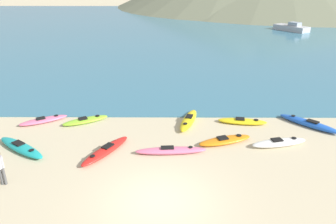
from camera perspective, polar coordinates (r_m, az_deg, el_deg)
ground_plane at (r=13.00m, az=-1.59°, el=-15.25°), size 400.00×400.00×0.00m
bay_water at (r=53.63m, az=-0.11°, el=14.55°), size 160.00×70.00×0.06m
kayak_on_sand_0 at (r=20.41m, az=-20.87°, el=-1.34°), size 2.67×1.94×0.31m
kayak_on_sand_1 at (r=19.04m, az=3.61°, el=-1.43°), size 1.49×3.17×0.37m
kayak_on_sand_2 at (r=16.19m, az=-10.79°, el=-6.58°), size 2.23×3.19×0.34m
kayak_on_sand_3 at (r=17.08m, az=9.89°, el=-4.87°), size 2.99×1.69×0.33m
kayak_on_sand_4 at (r=17.66m, az=-24.24°, el=-5.65°), size 3.19×2.58×0.38m
kayak_on_sand_5 at (r=17.49m, az=18.78°, el=-5.06°), size 3.03×1.34×0.37m
kayak_on_sand_6 at (r=19.66m, az=-14.19°, el=-1.41°), size 2.69×1.92×0.31m
kayak_on_sand_7 at (r=20.21m, az=23.38°, el=-1.85°), size 2.95×2.96×0.40m
kayak_on_sand_8 at (r=15.89m, az=0.52°, el=-6.72°), size 3.48×0.81×0.36m
kayak_on_sand_9 at (r=19.40m, az=12.82°, el=-1.59°), size 2.86×1.12×0.32m
person_near_foreground at (r=14.98m, az=-27.18°, el=-8.34°), size 0.31×0.26×1.55m
moored_boat_0 at (r=53.23m, az=20.72°, el=13.57°), size 4.55×5.28×1.28m
moored_boat_1 at (r=72.52m, az=27.19°, el=14.88°), size 5.89×3.92×1.19m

